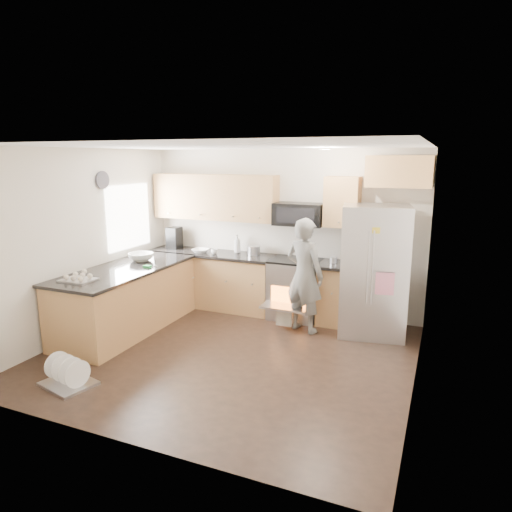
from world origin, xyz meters
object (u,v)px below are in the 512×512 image
at_px(dish_rack, 68,377).
at_px(refrigerator, 374,271).
at_px(person, 304,275).
at_px(stove_range, 296,275).

bearing_deg(dish_rack, refrigerator, 44.90).
height_order(person, dish_rack, person).
distance_m(person, dish_rack, 3.31).
distance_m(stove_range, person, 0.59).
bearing_deg(dish_rack, person, 53.40).
distance_m(refrigerator, person, 0.96).
distance_m(stove_range, dish_rack, 3.54).
distance_m(refrigerator, dish_rack, 4.11).
relative_size(refrigerator, person, 1.11).
bearing_deg(person, stove_range, -41.72).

